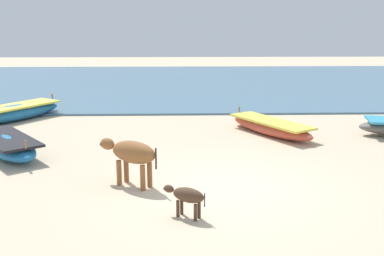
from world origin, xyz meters
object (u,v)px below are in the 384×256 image
(fishing_boat_2, at_px, (271,127))
(cow_adult_brown, at_px, (132,154))
(fishing_boat_3, at_px, (7,145))
(fishing_boat_0, at_px, (14,112))
(calf_near_dark, at_px, (187,196))

(fishing_boat_2, relative_size, cow_adult_brown, 2.45)
(fishing_boat_3, distance_m, cow_adult_brown, 4.56)
(fishing_boat_0, relative_size, fishing_boat_3, 1.20)
(fishing_boat_2, relative_size, fishing_boat_3, 1.08)
(fishing_boat_2, height_order, fishing_boat_3, fishing_boat_3)
(cow_adult_brown, bearing_deg, fishing_boat_2, -97.75)
(fishing_boat_2, distance_m, calf_near_dark, 7.11)
(fishing_boat_0, distance_m, cow_adult_brown, 8.92)
(fishing_boat_0, height_order, fishing_boat_3, fishing_boat_0)
(calf_near_dark, bearing_deg, cow_adult_brown, -24.45)
(fishing_boat_3, relative_size, cow_adult_brown, 2.26)
(fishing_boat_2, xyz_separation_m, fishing_boat_3, (-7.85, -2.19, 0.03))
(fishing_boat_3, height_order, cow_adult_brown, cow_adult_brown)
(calf_near_dark, bearing_deg, fishing_boat_0, -23.48)
(fishing_boat_3, bearing_deg, fishing_boat_0, 160.03)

